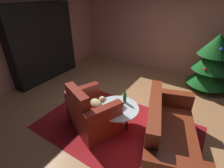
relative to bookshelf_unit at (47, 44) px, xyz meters
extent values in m
plane|color=#AF784B|center=(2.91, -0.45, -1.00)|extent=(7.51, 7.51, 0.00)
cube|color=tan|center=(2.91, 2.27, 0.33)|extent=(6.38, 0.06, 2.65)
cube|color=tan|center=(-0.25, -0.45, 0.33)|extent=(0.06, 5.49, 2.65)
cube|color=maroon|center=(2.84, -0.88, -1.00)|extent=(2.98, 1.87, 0.01)
cube|color=black|center=(0.14, -0.12, 0.03)|extent=(0.03, 1.95, 2.07)
cube|color=black|center=(-0.02, 0.84, 0.03)|extent=(0.35, 0.02, 2.07)
cube|color=black|center=(-0.02, -1.08, 0.03)|extent=(0.35, 0.03, 2.07)
cube|color=black|center=(-0.02, -0.12, -0.99)|extent=(0.33, 1.90, 0.03)
cube|color=black|center=(-0.02, -0.12, -0.58)|extent=(0.33, 1.90, 0.03)
cube|color=black|center=(-0.02, -0.12, -0.17)|extent=(0.33, 1.90, 0.02)
cube|color=black|center=(-0.02, -0.12, 0.24)|extent=(0.33, 1.90, 0.02)
cube|color=black|center=(-0.02, -0.12, 0.65)|extent=(0.33, 1.90, 0.02)
cube|color=black|center=(-0.02, -0.12, 1.05)|extent=(0.33, 1.90, 0.03)
cube|color=black|center=(-0.15, -0.12, -0.24)|extent=(0.05, 1.05, 0.65)
cube|color=black|center=(-0.13, -0.12, -0.24)|extent=(0.03, 1.08, 0.68)
cube|color=#482532|center=(-0.07, 0.78, -0.86)|extent=(0.24, 0.04, 0.24)
cube|color=#ADA29A|center=(-0.09, 0.72, -0.85)|extent=(0.18, 0.05, 0.25)
cube|color=teal|center=(-0.09, 0.67, -0.80)|extent=(0.18, 0.05, 0.34)
cube|color=purple|center=(-0.10, 0.62, -0.81)|extent=(0.18, 0.03, 0.33)
cube|color=#166D93|center=(-0.07, 0.58, -0.85)|extent=(0.23, 0.03, 0.25)
cube|color=#BAAB93|center=(-0.07, 0.54, -0.81)|extent=(0.23, 0.04, 0.33)
cube|color=#44292A|center=(-0.06, 0.49, -0.83)|extent=(0.24, 0.05, 0.30)
cube|color=purple|center=(-0.09, 0.43, -0.86)|extent=(0.19, 0.05, 0.22)
cube|color=#A5AD96|center=(-0.10, 0.79, 0.39)|extent=(0.18, 0.05, 0.28)
cube|color=gold|center=(-0.06, 0.74, 0.41)|extent=(0.25, 0.04, 0.32)
cube|color=orange|center=(-0.10, 0.68, 0.40)|extent=(0.18, 0.05, 0.30)
cube|color=teal|center=(-0.08, 0.63, 0.42)|extent=(0.20, 0.04, 0.35)
cube|color=teal|center=(-0.06, 0.58, 0.36)|extent=(0.25, 0.04, 0.21)
cube|color=tan|center=(-0.09, 0.54, 0.39)|extent=(0.20, 0.03, 0.28)
cube|color=#AD999A|center=(-0.09, 0.50, 0.42)|extent=(0.19, 0.03, 0.34)
cube|color=#473E18|center=(-0.10, 0.46, 0.38)|extent=(0.18, 0.03, 0.26)
cube|color=#194F99|center=(-0.09, 0.80, 0.76)|extent=(0.18, 0.03, 0.21)
cube|color=gold|center=(-0.06, 0.76, 0.81)|extent=(0.26, 0.03, 0.30)
cube|color=#984D89|center=(-0.08, 0.73, 0.79)|extent=(0.22, 0.03, 0.25)
cube|color=#3A703E|center=(-0.06, 0.68, 0.80)|extent=(0.25, 0.04, 0.29)
cube|color=red|center=(-0.07, 0.64, 0.80)|extent=(0.24, 0.03, 0.29)
cube|color=#398D47|center=(-0.09, 0.60, 0.78)|extent=(0.19, 0.04, 0.25)
cube|color=#186494|center=(-0.09, 0.56, 0.76)|extent=(0.19, 0.03, 0.21)
cube|color=#8A4C99|center=(-0.09, 0.52, 0.80)|extent=(0.19, 0.04, 0.29)
cube|color=#443E1E|center=(-0.08, 0.47, 0.78)|extent=(0.21, 0.05, 0.23)
cube|color=maroon|center=(2.44, -1.08, -0.79)|extent=(0.86, 0.89, 0.42)
cube|color=maroon|center=(2.33, -1.33, -0.33)|extent=(0.65, 0.39, 0.50)
cube|color=maroon|center=(2.80, -1.23, -0.65)|extent=(0.40, 0.70, 0.70)
cube|color=maroon|center=(2.08, -0.93, -0.65)|extent=(0.40, 0.70, 0.70)
ellipsoid|color=#C5B884|center=(2.48, -1.02, -0.49)|extent=(0.33, 0.27, 0.18)
sphere|color=#C5B884|center=(2.54, -0.91, -0.43)|extent=(0.13, 0.13, 0.13)
cube|color=maroon|center=(3.82, -0.87, -0.80)|extent=(1.13, 1.49, 0.40)
cube|color=maroon|center=(3.53, -0.96, -0.34)|extent=(0.56, 1.31, 0.53)
cube|color=maroon|center=(3.59, -0.16, -0.66)|extent=(0.79, 0.39, 0.69)
cylinder|color=black|center=(3.03, -0.84, -0.79)|extent=(0.04, 0.04, 0.43)
cylinder|color=black|center=(2.71, -0.63, -0.79)|extent=(0.04, 0.04, 0.43)
cylinder|color=black|center=(2.71, -1.01, -0.79)|extent=(0.04, 0.04, 0.43)
cylinder|color=silver|center=(2.82, -0.82, -0.57)|extent=(0.79, 0.79, 0.02)
cube|color=#E0C64F|center=(2.79, -0.77, -0.55)|extent=(0.16, 0.11, 0.02)
cube|color=gold|center=(2.78, -0.77, -0.52)|extent=(0.21, 0.15, 0.02)
cube|color=#337A58|center=(2.78, -0.77, -0.50)|extent=(0.15, 0.16, 0.02)
cube|color=gray|center=(2.79, -0.77, -0.49)|extent=(0.16, 0.17, 0.02)
cube|color=tan|center=(2.80, -0.77, -0.47)|extent=(0.20, 0.14, 0.02)
cylinder|color=#10572A|center=(2.85, -0.61, -0.46)|extent=(0.06, 0.06, 0.20)
cylinder|color=#10572A|center=(2.85, -0.61, -0.32)|extent=(0.03, 0.03, 0.07)
cylinder|color=brown|center=(4.08, 1.65, -0.92)|extent=(0.08, 0.08, 0.17)
cone|color=#15581C|center=(4.08, 1.65, -0.57)|extent=(1.01, 1.01, 0.52)
cone|color=#15581C|center=(4.08, 1.65, -0.18)|extent=(0.91, 0.91, 0.52)
cone|color=#15581C|center=(4.08, 1.65, 0.21)|extent=(0.80, 0.80, 0.52)
sphere|color=red|center=(4.43, 1.87, -0.56)|extent=(0.08, 0.08, 0.08)
sphere|color=red|center=(3.99, 1.29, -0.31)|extent=(0.06, 0.06, 0.06)
sphere|color=yellow|center=(3.90, 1.91, 0.17)|extent=(0.07, 0.07, 0.07)
sphere|color=blue|center=(4.17, 1.34, 0.19)|extent=(0.08, 0.08, 0.08)
camera|label=1|loc=(4.06, -2.98, 1.35)|focal=27.02mm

